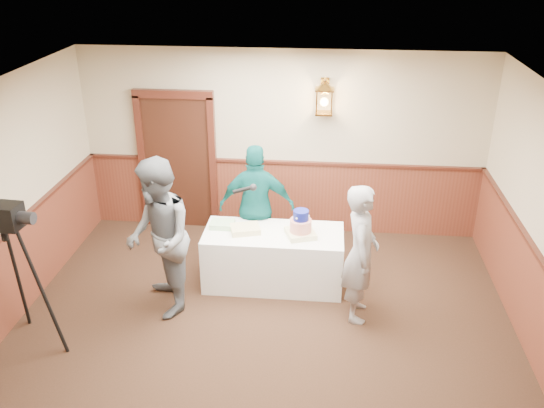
{
  "coord_description": "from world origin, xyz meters",
  "views": [
    {
      "loc": [
        0.65,
        -4.62,
        4.24
      ],
      "look_at": [
        0.02,
        1.7,
        1.25
      ],
      "focal_mm": 38.0,
      "sensor_mm": 36.0,
      "label": 1
    }
  ],
  "objects_px": {
    "tiered_cake": "(301,226)",
    "baker": "(361,253)",
    "sheet_cake_yellow": "(245,229)",
    "tv_camera_rig": "(16,287)",
    "sheet_cake_green": "(222,224)",
    "display_table": "(274,258)",
    "interviewer": "(159,239)",
    "assistant_p": "(257,207)"
  },
  "relations": [
    {
      "from": "tiered_cake",
      "to": "baker",
      "type": "xyz_separation_m",
      "value": [
        0.73,
        -0.57,
        -0.03
      ]
    },
    {
      "from": "display_table",
      "to": "assistant_p",
      "type": "height_order",
      "value": "assistant_p"
    },
    {
      "from": "interviewer",
      "to": "assistant_p",
      "type": "bearing_deg",
      "value": 116.92
    },
    {
      "from": "display_table",
      "to": "sheet_cake_green",
      "type": "bearing_deg",
      "value": 172.06
    },
    {
      "from": "sheet_cake_yellow",
      "to": "baker",
      "type": "bearing_deg",
      "value": -22.83
    },
    {
      "from": "interviewer",
      "to": "tv_camera_rig",
      "type": "height_order",
      "value": "interviewer"
    },
    {
      "from": "sheet_cake_yellow",
      "to": "sheet_cake_green",
      "type": "relative_size",
      "value": 1.2
    },
    {
      "from": "tiered_cake",
      "to": "baker",
      "type": "relative_size",
      "value": 0.26
    },
    {
      "from": "interviewer",
      "to": "display_table",
      "type": "bearing_deg",
      "value": 96.09
    },
    {
      "from": "assistant_p",
      "to": "sheet_cake_green",
      "type": "bearing_deg",
      "value": 40.37
    },
    {
      "from": "sheet_cake_yellow",
      "to": "assistant_p",
      "type": "xyz_separation_m",
      "value": [
        0.09,
        0.5,
        0.09
      ]
    },
    {
      "from": "tv_camera_rig",
      "to": "sheet_cake_green",
      "type": "bearing_deg",
      "value": 45.51
    },
    {
      "from": "sheet_cake_green",
      "to": "baker",
      "type": "height_order",
      "value": "baker"
    },
    {
      "from": "interviewer",
      "to": "baker",
      "type": "distance_m",
      "value": 2.37
    },
    {
      "from": "tiered_cake",
      "to": "assistant_p",
      "type": "bearing_deg",
      "value": 139.15
    },
    {
      "from": "sheet_cake_green",
      "to": "baker",
      "type": "distance_m",
      "value": 1.91
    },
    {
      "from": "tv_camera_rig",
      "to": "baker",
      "type": "bearing_deg",
      "value": 19.1
    },
    {
      "from": "display_table",
      "to": "sheet_cake_green",
      "type": "distance_m",
      "value": 0.8
    },
    {
      "from": "tiered_cake",
      "to": "sheet_cake_green",
      "type": "relative_size",
      "value": 1.44
    },
    {
      "from": "sheet_cake_yellow",
      "to": "baker",
      "type": "xyz_separation_m",
      "value": [
        1.45,
        -0.61,
        0.07
      ]
    },
    {
      "from": "display_table",
      "to": "baker",
      "type": "relative_size",
      "value": 1.05
    },
    {
      "from": "sheet_cake_yellow",
      "to": "assistant_p",
      "type": "bearing_deg",
      "value": 79.9
    },
    {
      "from": "display_table",
      "to": "tv_camera_rig",
      "type": "height_order",
      "value": "tv_camera_rig"
    },
    {
      "from": "tiered_cake",
      "to": "interviewer",
      "type": "distance_m",
      "value": 1.77
    },
    {
      "from": "sheet_cake_yellow",
      "to": "sheet_cake_green",
      "type": "distance_m",
      "value": 0.34
    },
    {
      "from": "sheet_cake_yellow",
      "to": "baker",
      "type": "height_order",
      "value": "baker"
    },
    {
      "from": "baker",
      "to": "tv_camera_rig",
      "type": "relative_size",
      "value": 0.96
    },
    {
      "from": "tiered_cake",
      "to": "interviewer",
      "type": "height_order",
      "value": "interviewer"
    },
    {
      "from": "assistant_p",
      "to": "baker",
      "type": "bearing_deg",
      "value": 137.11
    },
    {
      "from": "interviewer",
      "to": "assistant_p",
      "type": "relative_size",
      "value": 1.12
    },
    {
      "from": "tiered_cake",
      "to": "tv_camera_rig",
      "type": "xyz_separation_m",
      "value": [
        -2.97,
        -1.56,
        -0.09
      ]
    },
    {
      "from": "tiered_cake",
      "to": "interviewer",
      "type": "bearing_deg",
      "value": -157.64
    },
    {
      "from": "tiered_cake",
      "to": "tv_camera_rig",
      "type": "distance_m",
      "value": 3.36
    },
    {
      "from": "baker",
      "to": "assistant_p",
      "type": "xyz_separation_m",
      "value": [
        -1.36,
        1.11,
        0.02
      ]
    },
    {
      "from": "tiered_cake",
      "to": "tv_camera_rig",
      "type": "relative_size",
      "value": 0.25
    },
    {
      "from": "sheet_cake_green",
      "to": "assistant_p",
      "type": "relative_size",
      "value": 0.17
    },
    {
      "from": "interviewer",
      "to": "sheet_cake_green",
      "type": "bearing_deg",
      "value": 120.42
    },
    {
      "from": "tiered_cake",
      "to": "assistant_p",
      "type": "relative_size",
      "value": 0.25
    },
    {
      "from": "baker",
      "to": "tv_camera_rig",
      "type": "height_order",
      "value": "tv_camera_rig"
    },
    {
      "from": "sheet_cake_green",
      "to": "display_table",
      "type": "bearing_deg",
      "value": -7.94
    },
    {
      "from": "baker",
      "to": "assistant_p",
      "type": "height_order",
      "value": "assistant_p"
    },
    {
      "from": "sheet_cake_green",
      "to": "baker",
      "type": "relative_size",
      "value": 0.18
    }
  ]
}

